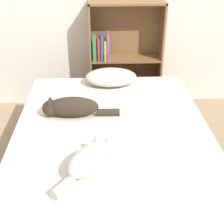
# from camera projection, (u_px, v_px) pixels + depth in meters

# --- Properties ---
(ground_plane) EXTENTS (8.00, 8.00, 0.00)m
(ground_plane) POSITION_uv_depth(u_px,v_px,m) (113.00, 189.00, 2.38)
(ground_plane) COLOR #997F60
(bed) EXTENTS (1.42, 2.06, 0.49)m
(bed) POSITION_uv_depth(u_px,v_px,m) (113.00, 165.00, 2.25)
(bed) COLOR brown
(bed) RESTS_ON ground_plane
(pillow) EXTENTS (0.46, 0.31, 0.14)m
(pillow) POSITION_uv_depth(u_px,v_px,m) (111.00, 77.00, 2.83)
(pillow) COLOR beige
(pillow) RESTS_ON bed
(cat_light) EXTENTS (0.36, 0.43, 0.16)m
(cat_light) POSITION_uv_depth(u_px,v_px,m) (91.00, 158.00, 1.81)
(cat_light) COLOR beige
(cat_light) RESTS_ON bed
(cat_dark) EXTENTS (0.58, 0.16, 0.16)m
(cat_dark) POSITION_uv_depth(u_px,v_px,m) (71.00, 107.00, 2.33)
(cat_dark) COLOR #33281E
(cat_dark) RESTS_ON bed
(bookshelf) EXTENTS (0.74, 0.26, 1.14)m
(bookshelf) POSITION_uv_depth(u_px,v_px,m) (123.00, 56.00, 3.27)
(bookshelf) COLOR brown
(bookshelf) RESTS_ON ground_plane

